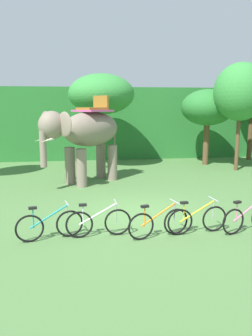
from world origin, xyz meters
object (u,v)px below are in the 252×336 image
at_px(bike_teal, 50,225).
at_px(bike_orange, 159,223).
at_px(tree_center_right, 241,92).
at_px(bike_pink, 248,218).
at_px(tree_center, 101,95).
at_px(elephant, 85,133).
at_px(tree_right, 208,108).
at_px(bike_yellow, 197,219).
at_px(bike_white, 99,222).

xyz_separation_m(bike_teal, bike_orange, (2.76, -0.24, 0.00)).
relative_size(tree_center_right, bike_pink, 3.32).
bearing_deg(tree_center, elephant, -105.04).
bearing_deg(elephant, bike_teal, -99.59).
distance_m(tree_center, tree_right, 6.00).
bearing_deg(tree_center_right, tree_right, 117.24).
distance_m(bike_orange, bike_pink, 2.46).
relative_size(bike_teal, bike_yellow, 0.99).
bearing_deg(tree_center_right, elephant, -166.51).
bearing_deg(tree_center, bike_yellow, -79.31).
bearing_deg(bike_white, bike_teal, -178.92).
bearing_deg(tree_right, bike_yellow, -112.22).
height_order(tree_center_right, bike_orange, tree_center_right).
distance_m(bike_teal, bike_white, 1.23).
xyz_separation_m(elephant, bike_white, (0.19, -6.14, -1.82)).
distance_m(tree_center_right, bike_orange, 10.94).
height_order(bike_orange, bike_yellow, same).
relative_size(tree_right, elephant, 1.10).
height_order(bike_orange, bike_pink, same).
xyz_separation_m(tree_center, bike_white, (-0.76, -9.69, -3.53)).
bearing_deg(bike_white, bike_yellow, -2.92).
bearing_deg(tree_right, bike_pink, -105.07).
xyz_separation_m(elephant, bike_yellow, (2.81, -6.27, -1.82)).
relative_size(tree_center_right, bike_teal, 3.27).
bearing_deg(bike_yellow, bike_teal, 178.36).
height_order(tree_right, bike_white, tree_right).
height_order(elephant, bike_yellow, elephant).
xyz_separation_m(tree_center_right, bike_pink, (-3.69, -8.24, -3.63)).
relative_size(tree_right, bike_orange, 2.54).
xyz_separation_m(tree_center, bike_orange, (0.77, -9.95, -3.53)).
height_order(bike_teal, bike_white, same).
bearing_deg(tree_center, tree_center_right, -13.49).
bearing_deg(tree_center, bike_teal, -101.60).
relative_size(tree_center_right, elephant, 1.42).
height_order(tree_center, bike_white, tree_center).
distance_m(tree_center, bike_pink, 11.00).
height_order(tree_center, tree_right, tree_center).
xyz_separation_m(bike_teal, bike_pink, (5.22, -0.19, 0.00)).
xyz_separation_m(bike_white, bike_yellow, (2.61, -0.13, 0.00)).
xyz_separation_m(tree_center, tree_right, (5.95, 0.22, -0.70)).
xyz_separation_m(tree_center_right, bike_teal, (-8.91, -8.05, -3.63)).
bearing_deg(tree_right, bike_white, -124.13).
distance_m(elephant, bike_pink, 7.82).
distance_m(tree_center, bike_orange, 10.59).
bearing_deg(elephant, bike_yellow, -65.90).
bearing_deg(bike_teal, bike_white, 1.08).
distance_m(tree_right, bike_orange, 11.76).
distance_m(tree_right, bike_yellow, 11.21).
relative_size(bike_teal, bike_orange, 1.00).
distance_m(bike_yellow, bike_pink, 1.38).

